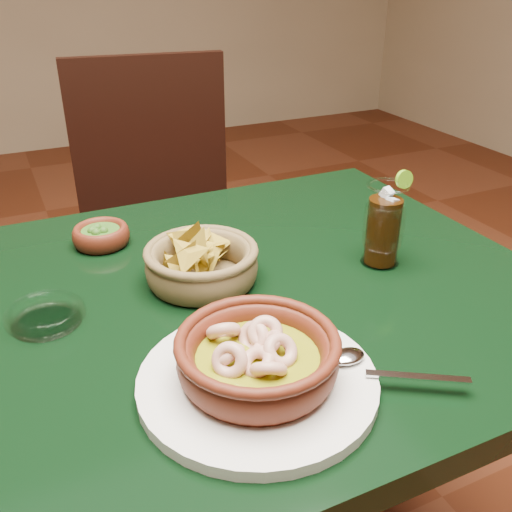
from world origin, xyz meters
name	(u,v)px	position (x,y,z in m)	size (l,w,h in m)	color
dining_table	(168,359)	(0.00, 0.00, 0.65)	(1.20, 0.80, 0.75)	black
dining_chair	(163,228)	(0.20, 0.71, 0.54)	(0.51, 0.51, 0.98)	black
shrimp_plate	(258,363)	(0.05, -0.22, 0.78)	(0.36, 0.28, 0.08)	silver
chip_basket	(201,263)	(0.08, 0.04, 0.78)	(0.21, 0.21, 0.12)	brown
guacamole_ramekin	(101,235)	(-0.04, 0.24, 0.77)	(0.12, 0.12, 0.04)	#49190D
cola_drink	(384,226)	(0.37, -0.02, 0.82)	(0.14, 0.14, 0.16)	white
glass_ashtray	(45,316)	(-0.16, 0.02, 0.76)	(0.12, 0.12, 0.03)	white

